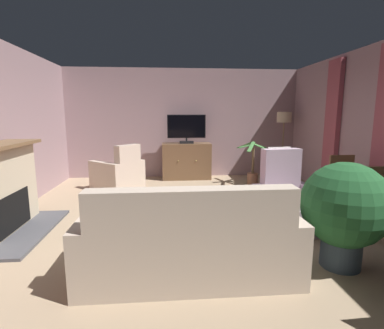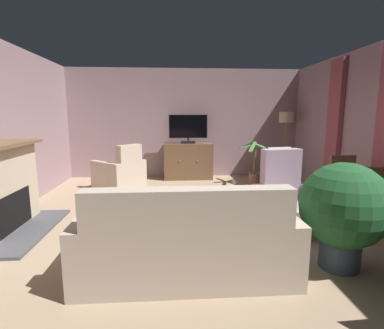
% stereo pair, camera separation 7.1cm
% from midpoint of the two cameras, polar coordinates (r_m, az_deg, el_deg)
% --- Properties ---
extents(ground_plane, '(6.61, 7.48, 0.04)m').
position_cam_midpoint_polar(ground_plane, '(4.68, 1.15, -11.20)').
color(ground_plane, tan).
extents(wall_back, '(6.61, 0.10, 2.81)m').
position_cam_midpoint_polar(wall_back, '(7.86, -1.10, 7.93)').
color(wall_back, gray).
rests_on(wall_back, ground_plane).
extents(curtain_panel_far, '(0.10, 0.44, 2.36)m').
position_cam_midpoint_polar(curtain_panel_far, '(6.71, 26.16, 7.84)').
color(curtain_panel_far, '#A34C56').
extents(rug_central, '(2.42, 1.92, 0.01)m').
position_cam_midpoint_polar(rug_central, '(4.80, 0.78, -10.32)').
color(rug_central, '#9E474C').
rests_on(rug_central, ground_plane).
extents(fireplace, '(0.87, 1.71, 1.26)m').
position_cam_midpoint_polar(fireplace, '(4.84, -32.75, -4.43)').
color(fireplace, '#4C4C51').
rests_on(fireplace, ground_plane).
extents(tv_cabinet, '(1.23, 0.58, 0.92)m').
position_cam_midpoint_polar(tv_cabinet, '(7.61, -0.48, 0.53)').
color(tv_cabinet, '#4A3523').
rests_on(tv_cabinet, ground_plane).
extents(television, '(0.96, 0.20, 0.72)m').
position_cam_midpoint_polar(television, '(7.47, -0.47, 7.03)').
color(television, black).
rests_on(television, tv_cabinet).
extents(coffee_table, '(1.00, 0.55, 0.44)m').
position_cam_midpoint_polar(coffee_table, '(4.22, 0.35, -7.86)').
color(coffee_table, '#4C331E').
rests_on(coffee_table, ground_plane).
extents(tv_remote, '(0.15, 0.16, 0.02)m').
position_cam_midpoint_polar(tv_remote, '(4.10, 1.76, -7.38)').
color(tv_remote, black).
rests_on(tv_remote, coffee_table).
extents(sofa_floral, '(2.19, 0.86, 1.01)m').
position_cam_midpoint_polar(sofa_floral, '(3.07, -0.36, -15.68)').
color(sofa_floral, '#C6B29E').
rests_on(sofa_floral, ground_plane).
extents(armchair_angled_to_table, '(1.24, 1.24, 1.01)m').
position_cam_midpoint_polar(armchair_angled_to_table, '(6.78, -13.42, -1.87)').
color(armchair_angled_to_table, '#C6B29E').
rests_on(armchair_angled_to_table, ground_plane).
extents(armchair_beside_cabinet, '(0.96, 0.94, 1.16)m').
position_cam_midpoint_polar(armchair_beside_cabinet, '(4.55, 18.52, -7.47)').
color(armchair_beside_cabinet, '#AD93A3').
rests_on(armchair_beside_cabinet, ground_plane).
extents(side_chair_mid_row, '(0.52, 0.52, 0.92)m').
position_cam_midpoint_polar(side_chair_mid_row, '(4.81, 32.92, -5.68)').
color(side_chair_mid_row, olive).
rests_on(side_chair_mid_row, ground_plane).
extents(side_chair_far_end, '(0.46, 0.48, 0.98)m').
position_cam_midpoint_polar(side_chair_far_end, '(5.42, 28.09, -3.52)').
color(side_chair_far_end, olive).
rests_on(side_chair_far_end, ground_plane).
extents(potted_plant_leafy_by_curtain, '(0.68, 0.94, 1.02)m').
position_cam_midpoint_polar(potted_plant_leafy_by_curtain, '(7.15, 12.22, -1.29)').
color(potted_plant_leafy_by_curtain, '#99664C').
rests_on(potted_plant_leafy_by_curtain, ground_plane).
extents(potted_plant_on_hearth_side, '(0.92, 0.92, 1.16)m').
position_cam_midpoint_polar(potted_plant_on_hearth_side, '(3.55, 27.77, -7.55)').
color(potted_plant_on_hearth_side, '#3D4C5B').
rests_on(potted_plant_on_hearth_side, ground_plane).
extents(cat, '(0.43, 0.59, 0.19)m').
position_cam_midpoint_polar(cat, '(4.27, -17.71, -12.24)').
color(cat, tan).
rests_on(cat, ground_plane).
extents(floor_lamp, '(0.36, 0.36, 1.71)m').
position_cam_midpoint_polar(floor_lamp, '(7.96, 17.98, 7.28)').
color(floor_lamp, '#4C4233').
rests_on(floor_lamp, ground_plane).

